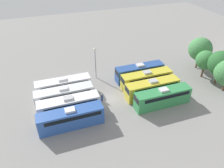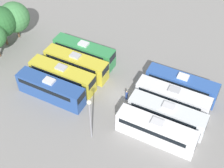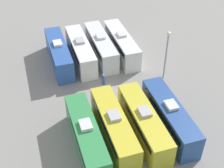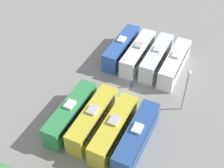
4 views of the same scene
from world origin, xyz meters
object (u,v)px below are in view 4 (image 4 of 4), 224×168
(bus_2, at_px, (138,53))
(bus_4, at_px, (137,137))
(bus_7, at_px, (71,113))
(light_pole, at_px, (187,84))
(bus_0, at_px, (175,63))
(worker_person, at_px, (132,84))
(bus_1, at_px, (157,57))
(bus_6, at_px, (93,118))
(bus_3, at_px, (121,47))
(bus_5, at_px, (114,129))

(bus_2, relative_size, bus_4, 1.00)
(bus_7, bearing_deg, light_pole, -145.90)
(bus_0, distance_m, worker_person, 8.10)
(bus_1, xyz_separation_m, bus_4, (-3.24, 16.89, 0.00))
(bus_4, relative_size, worker_person, 6.55)
(bus_7, height_order, light_pole, light_pole)
(bus_1, distance_m, bus_4, 17.20)
(bus_4, xyz_separation_m, worker_person, (4.85, -10.13, -1.05))
(bus_7, distance_m, worker_person, 11.33)
(bus_1, height_order, bus_4, same)
(bus_6, bearing_deg, bus_7, 7.27)
(bus_3, relative_size, worker_person, 6.55)
(bus_2, bearing_deg, bus_4, 111.19)
(bus_0, bearing_deg, bus_2, -0.22)
(bus_7, xyz_separation_m, light_pole, (-13.26, -8.98, 3.17))
(bus_0, relative_size, bus_2, 1.00)
(bus_0, distance_m, bus_2, 6.39)
(bus_3, bearing_deg, bus_4, 119.75)
(worker_person, bearing_deg, bus_0, -126.72)
(bus_0, xyz_separation_m, bus_6, (6.47, 16.21, 0.00))
(bus_6, bearing_deg, bus_4, 176.87)
(bus_1, bearing_deg, worker_person, 76.63)
(bus_0, bearing_deg, bus_3, -1.71)
(bus_1, xyz_separation_m, bus_5, (-0.05, 16.95, 0.00))
(bus_0, relative_size, bus_7, 1.00)
(bus_7, bearing_deg, bus_6, -172.73)
(bus_6, height_order, worker_person, bus_6)
(bus_1, bearing_deg, bus_3, 0.34)
(bus_6, bearing_deg, light_pole, -139.58)
(worker_person, bearing_deg, bus_6, 80.34)
(bus_2, xyz_separation_m, worker_person, (-1.59, 6.47, -1.05))
(bus_0, height_order, worker_person, bus_0)
(bus_1, height_order, worker_person, bus_1)
(bus_1, bearing_deg, bus_2, 5.35)
(bus_4, relative_size, bus_5, 1.00)
(worker_person, height_order, light_pole, light_pole)
(bus_7, distance_m, light_pole, 16.33)
(bus_5, distance_m, bus_6, 3.35)
(bus_5, bearing_deg, bus_2, -78.98)
(bus_2, relative_size, bus_6, 1.00)
(bus_1, distance_m, bus_6, 16.85)
(bus_2, bearing_deg, bus_3, -4.66)
(bus_3, distance_m, worker_person, 8.32)
(bus_1, relative_size, bus_6, 1.00)
(bus_6, relative_size, light_pole, 1.47)
(bus_1, height_order, bus_3, same)
(bus_5, bearing_deg, bus_1, -89.83)
(bus_0, relative_size, worker_person, 6.55)
(bus_2, xyz_separation_m, bus_7, (3.27, 16.64, 0.00))
(bus_6, xyz_separation_m, worker_person, (-1.66, -9.77, -1.05))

